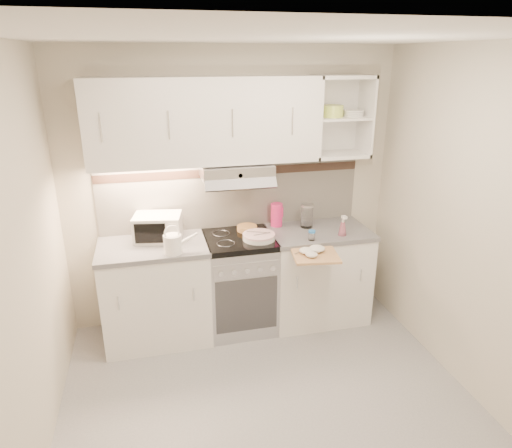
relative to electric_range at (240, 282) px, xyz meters
The scene contains 17 objects.
ground 1.19m from the electric_range, 90.00° to the right, with size 3.00×3.00×0.00m, color #969699.
room_shell 1.39m from the electric_range, 89.81° to the right, with size 3.04×2.84×2.52m.
base_cabinet_left 0.75m from the electric_range, behind, with size 0.90×0.60×0.86m, color white.
worktop_left 0.86m from the electric_range, behind, with size 0.92×0.62×0.04m, color slate.
base_cabinet_right 0.75m from the electric_range, ahead, with size 0.90×0.60×0.86m, color white.
worktop_right 0.86m from the electric_range, ahead, with size 0.92×0.62×0.04m, color slate.
electric_range is the anchor object (origin of this frame).
microwave 0.90m from the electric_range, behind, with size 0.44×0.36×0.22m.
watering_can 0.82m from the electric_range, 159.34° to the right, with size 0.29×0.15×0.24m.
plate_stack 0.51m from the electric_range, 31.30° to the right, with size 0.28×0.28×0.06m.
bread_loaf 0.50m from the electric_range, 53.50° to the left, with size 0.18×0.18×0.05m, color tan.
pink_pitcher 0.71m from the electric_range, 26.18° to the left, with size 0.12×0.11×0.22m.
glass_jar 0.87m from the electric_range, ahead, with size 0.12×0.12×0.22m.
spice_jar 0.81m from the electric_range, 20.22° to the right, with size 0.06×0.06×0.09m.
spray_bottle 1.06m from the electric_range, 10.75° to the right, with size 0.08×0.08×0.20m.
cutting_board 0.83m from the electric_range, 41.01° to the right, with size 0.36×0.33×0.02m, color tan.
dish_towel 0.84m from the electric_range, 40.16° to the right, with size 0.23×0.19×0.06m, color beige, non-canonical shape.
Camera 1 is at (-0.73, -2.56, 2.40)m, focal length 32.00 mm.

